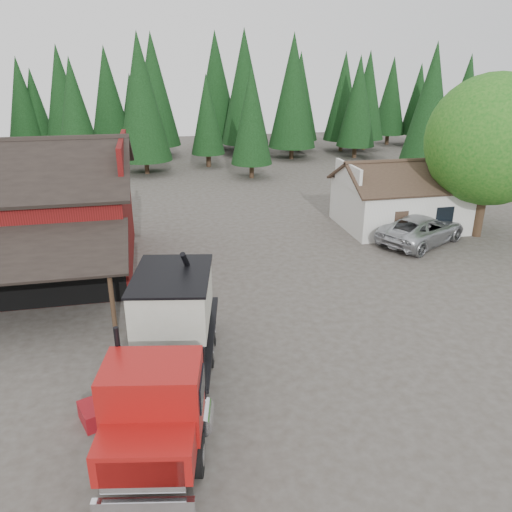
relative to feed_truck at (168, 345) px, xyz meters
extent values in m
plane|color=#413A33|center=(3.49, 2.97, -2.11)|extent=(120.00, 120.00, 0.00)
cube|color=maroon|center=(-7.51, 12.97, 0.39)|extent=(12.00, 10.00, 5.00)
cube|color=black|center=(-7.51, 15.47, 3.89)|extent=(12.80, 5.53, 2.35)
cube|color=maroon|center=(-1.51, 12.97, 3.89)|extent=(0.25, 7.00, 2.00)
cylinder|color=#382619|center=(-2.11, 5.07, -0.71)|extent=(0.20, 0.20, 2.80)
cube|color=silver|center=(16.49, 15.97, -0.61)|extent=(8.00, 6.00, 3.00)
cube|color=#38281E|center=(16.49, 14.47, 1.64)|extent=(8.60, 3.42, 1.80)
cube|color=#38281E|center=(16.49, 17.47, 1.64)|extent=(8.60, 3.42, 1.80)
cube|color=silver|center=(12.49, 15.97, 1.64)|extent=(0.20, 4.20, 1.50)
cube|color=silver|center=(20.49, 15.97, 1.64)|extent=(0.20, 4.20, 1.50)
cube|color=#38281E|center=(14.99, 12.95, -1.11)|extent=(0.90, 0.06, 2.00)
cube|color=black|center=(17.99, 12.95, -0.51)|extent=(1.20, 0.06, 1.00)
cylinder|color=#382619|center=(20.49, 12.97, -0.51)|extent=(0.60, 0.60, 3.20)
sphere|color=#135715|center=(20.49, 12.97, 4.09)|extent=(8.00, 8.00, 8.00)
sphere|color=#135715|center=(19.29, 13.77, 2.89)|extent=(4.40, 4.40, 4.40)
sphere|color=#135715|center=(21.49, 12.17, 3.19)|extent=(4.80, 4.80, 4.80)
cylinder|color=#382619|center=(9.49, 32.97, -1.31)|extent=(0.44, 0.44, 1.60)
cone|color=black|center=(9.49, 32.97, 3.79)|extent=(3.96, 3.96, 9.00)
cylinder|color=#382619|center=(25.49, 28.97, -1.31)|extent=(0.44, 0.44, 1.60)
cone|color=black|center=(25.49, 28.97, 4.79)|extent=(4.84, 4.84, 11.00)
cylinder|color=#382619|center=(-0.51, 36.97, -1.31)|extent=(0.44, 0.44, 1.60)
cone|color=black|center=(-0.51, 36.97, 5.29)|extent=(5.28, 5.28, 12.00)
cylinder|color=black|center=(-1.74, -3.05, -1.51)|extent=(0.59, 1.25, 1.20)
cylinder|color=black|center=(0.52, -3.47, -1.51)|extent=(0.59, 1.25, 1.20)
cylinder|color=black|center=(-0.79, 2.12, -1.51)|extent=(0.59, 1.25, 1.20)
cylinder|color=black|center=(1.47, 1.70, -1.51)|extent=(0.59, 1.25, 1.20)
cylinder|color=black|center=(-0.51, 3.62, -1.51)|extent=(0.59, 1.25, 1.20)
cylinder|color=black|center=(1.75, 3.21, -1.51)|extent=(0.59, 1.25, 1.20)
cube|color=black|center=(0.03, 0.19, -1.07)|extent=(2.89, 9.47, 0.44)
cube|color=silver|center=(-0.91, -4.93, -1.51)|extent=(2.51, 0.65, 0.49)
cube|color=silver|center=(-0.89, -4.82, -0.63)|extent=(2.06, 0.48, 0.98)
cube|color=maroon|center=(-0.78, -4.17, -0.47)|extent=(2.68, 1.84, 0.93)
cube|color=maroon|center=(-0.52, -2.77, 0.13)|extent=(2.92, 2.30, 2.02)
cube|color=black|center=(-0.68, -3.63, 0.46)|extent=(2.28, 0.50, 0.98)
cylinder|color=black|center=(-1.42, -1.61, 0.73)|extent=(0.18, 0.18, 1.97)
cube|color=black|center=(-0.32, -1.70, 0.08)|extent=(2.66, 0.61, 1.75)
cube|color=black|center=(0.30, 1.69, -0.78)|extent=(3.89, 6.75, 0.18)
cube|color=beige|center=(0.30, 1.69, 0.84)|extent=(3.13, 4.01, 1.75)
cone|color=beige|center=(0.30, 1.69, -0.25)|extent=(2.80, 2.80, 0.77)
cube|color=black|center=(0.30, 1.69, 1.74)|extent=(3.26, 4.13, 0.09)
cylinder|color=black|center=(1.23, 3.08, 0.73)|extent=(1.22, 2.27, 3.34)
cube|color=maroon|center=(0.13, 4.40, -0.47)|extent=(0.80, 0.98, 0.49)
cylinder|color=silver|center=(0.85, -2.30, -1.18)|extent=(0.80, 1.19, 0.61)
imported|color=#B5B8BD|center=(16.20, 12.47, -1.21)|extent=(7.11, 5.76, 1.80)
cube|color=maroon|center=(-2.51, -0.69, -1.81)|extent=(1.05, 1.28, 0.60)
camera|label=1|loc=(-0.11, -14.37, 8.69)|focal=35.00mm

